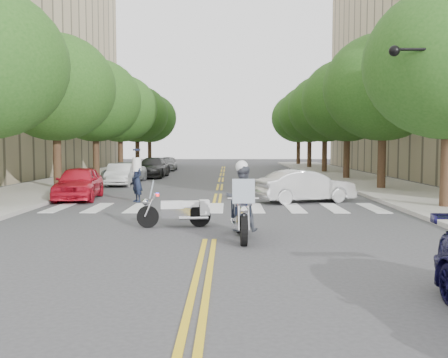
{
  "coord_description": "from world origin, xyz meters",
  "views": [
    {
      "loc": [
        0.48,
        -13.02,
        2.53
      ],
      "look_at": [
        0.34,
        4.38,
        1.3
      ],
      "focal_mm": 40.0,
      "sensor_mm": 36.0,
      "label": 1
    }
  ],
  "objects_px": {
    "motorcycle_police": "(242,204)",
    "motorcycle_parked": "(180,211)",
    "officer_standing": "(137,181)",
    "convertible": "(306,186)"
  },
  "relations": [
    {
      "from": "motorcycle_police",
      "to": "motorcycle_parked",
      "type": "relative_size",
      "value": 1.15
    },
    {
      "from": "motorcycle_police",
      "to": "officer_standing",
      "type": "height_order",
      "value": "motorcycle_police"
    },
    {
      "from": "motorcycle_police",
      "to": "officer_standing",
      "type": "xyz_separation_m",
      "value": [
        -4.31,
        8.27,
        0.0
      ]
    },
    {
      "from": "motorcycle_police",
      "to": "convertible",
      "type": "bearing_deg",
      "value": -111.47
    },
    {
      "from": "motorcycle_police",
      "to": "convertible",
      "type": "xyz_separation_m",
      "value": [
        3.0,
        8.27,
        -0.23
      ]
    },
    {
      "from": "motorcycle_police",
      "to": "officer_standing",
      "type": "distance_m",
      "value": 9.33
    },
    {
      "from": "motorcycle_parked",
      "to": "motorcycle_police",
      "type": "bearing_deg",
      "value": -142.41
    },
    {
      "from": "motorcycle_parked",
      "to": "officer_standing",
      "type": "height_order",
      "value": "officer_standing"
    },
    {
      "from": "motorcycle_parked",
      "to": "officer_standing",
      "type": "bearing_deg",
      "value": 13.32
    },
    {
      "from": "officer_standing",
      "to": "motorcycle_parked",
      "type": "bearing_deg",
      "value": -14.18
    }
  ]
}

